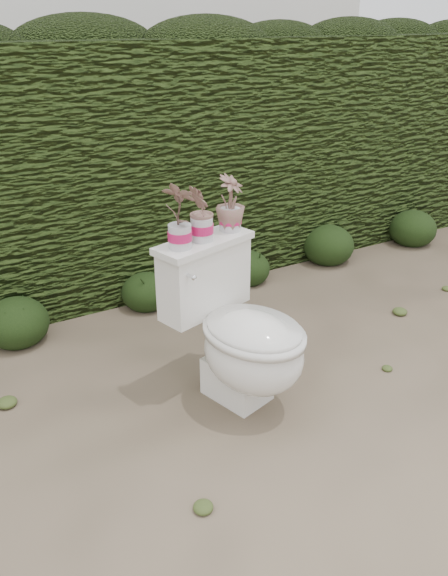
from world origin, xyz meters
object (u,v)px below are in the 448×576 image
potted_plant_left (179,217)px  potted_plant_center (201,214)px  potted_plant_right (230,205)px  toilet (241,336)px

potted_plant_left → potted_plant_center: size_ratio=1.17×
potted_plant_right → potted_plant_center: bearing=161.8°
toilet → potted_plant_right: (0.11, 0.28, 0.55)m
potted_plant_left → potted_plant_right: bearing=-108.3°
toilet → potted_plant_center: size_ratio=3.09×
potted_plant_center → potted_plant_right: bearing=132.5°
toilet → potted_plant_left: size_ratio=2.64×
toilet → potted_plant_right: potted_plant_right is taller
potted_plant_right → toilet: bearing=-144.6°
potted_plant_right → potted_plant_left: bearing=161.8°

